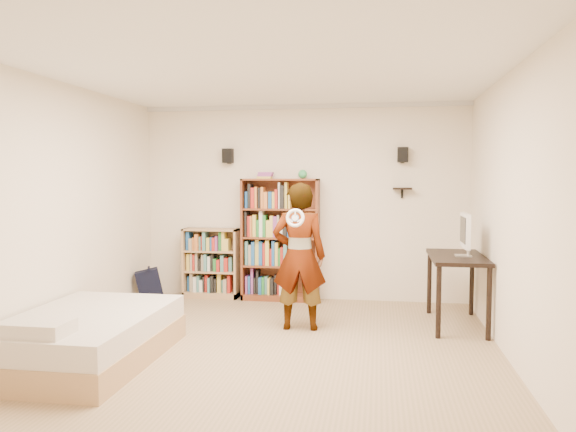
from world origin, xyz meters
name	(u,v)px	position (x,y,z in m)	size (l,w,h in m)	color
ground	(268,353)	(0.00, 0.00, 0.00)	(4.50, 5.00, 0.01)	tan
room_shell	(268,171)	(0.00, 0.00, 1.76)	(4.52, 5.02, 2.71)	#EEE2CC
crown_molding	(268,74)	(0.00, 0.00, 2.67)	(4.50, 5.00, 0.06)	silver
speaker_left	(228,156)	(-1.05, 2.40, 2.00)	(0.14, 0.12, 0.20)	black
speaker_right	(403,155)	(1.35, 2.40, 2.00)	(0.14, 0.12, 0.20)	black
wall_shelf	(402,189)	(1.35, 2.41, 1.55)	(0.25, 0.16, 0.03)	black
tall_bookshelf	(280,240)	(-0.30, 2.35, 0.84)	(1.06, 0.31, 1.68)	brown
low_bookshelf	(211,263)	(-1.29, 2.35, 0.49)	(0.78, 0.29, 0.98)	tan
computer_desk	(456,291)	(1.93, 1.33, 0.41)	(0.60, 1.19, 0.81)	black
imac	(463,235)	(1.99, 1.27, 1.06)	(0.10, 0.48, 0.48)	white
daybed	(87,331)	(-1.61, -0.51, 0.28)	(1.24, 1.90, 0.56)	silver
person	(299,256)	(0.17, 0.90, 0.82)	(0.60, 0.39, 1.64)	black
wii_wheel	(295,218)	(0.17, 0.60, 1.27)	(0.20, 0.20, 0.04)	white
navy_bag	(150,285)	(-2.03, 1.91, 0.23)	(0.34, 0.22, 0.47)	black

